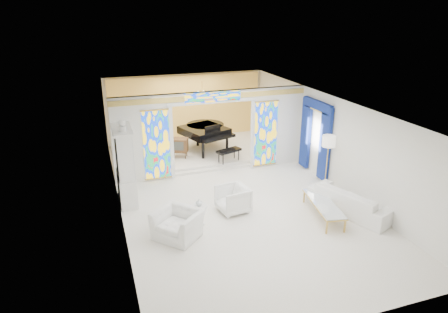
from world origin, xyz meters
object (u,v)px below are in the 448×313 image
object	(u,v)px
tv_console	(179,145)
grand_piano	(206,130)
china_cabinet	(125,166)
armchair_right	(233,199)
armchair_left	(178,224)
coffee_table	(324,204)
sofa	(351,201)

from	to	relation	value
tv_console	grand_piano	bearing A→B (deg)	49.94
china_cabinet	armchair_right	distance (m)	3.43
armchair_left	tv_console	xyz separation A→B (m)	(1.26, 5.38, 0.30)
china_cabinet	armchair_left	xyz separation A→B (m)	(1.04, -2.55, -0.79)
tv_console	coffee_table	bearing A→B (deg)	-38.72
china_cabinet	armchair_left	distance (m)	2.86
armchair_right	coffee_table	xyz separation A→B (m)	(2.37, -1.13, 0.01)
sofa	armchair_left	bearing A→B (deg)	65.71
grand_piano	tv_console	world-z (taller)	grand_piano
grand_piano	tv_console	size ratio (longest dim) A/B	4.24
armchair_right	grand_piano	xyz separation A→B (m)	(0.67, 5.15, 0.59)
china_cabinet	armchair_right	xyz separation A→B (m)	(2.88, -1.69, -0.77)
china_cabinet	tv_console	bearing A→B (deg)	51.01
sofa	grand_piano	world-z (taller)	grand_piano
coffee_table	tv_console	world-z (taller)	tv_console
armchair_right	sofa	bearing A→B (deg)	63.15
coffee_table	tv_console	distance (m)	6.39
sofa	grand_piano	xyz separation A→B (m)	(-2.62, 6.29, 0.61)
armchair_right	armchair_left	bearing A→B (deg)	-72.76
armchair_left	sofa	xyz separation A→B (m)	(5.13, -0.29, -0.00)
grand_piano	china_cabinet	bearing A→B (deg)	-154.97
armchair_left	tv_console	bearing A→B (deg)	123.93
armchair_right	china_cabinet	bearing A→B (deg)	-128.11
armchair_right	coffee_table	size ratio (longest dim) A/B	0.42
china_cabinet	coffee_table	size ratio (longest dim) A/B	1.32
grand_piano	coffee_table	bearing A→B (deg)	-93.99
armchair_left	coffee_table	world-z (taller)	armchair_left
armchair_right	tv_console	world-z (taller)	tv_console
armchair_right	grand_piano	size ratio (longest dim) A/B	0.26
armchair_left	china_cabinet	bearing A→B (deg)	159.22
armchair_right	grand_piano	distance (m)	5.22
china_cabinet	grand_piano	world-z (taller)	china_cabinet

